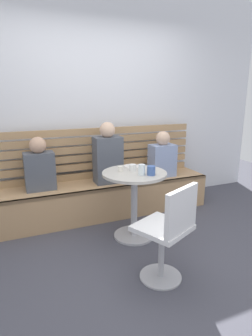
{
  "coord_description": "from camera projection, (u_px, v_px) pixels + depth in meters",
  "views": [
    {
      "loc": [
        -1.13,
        -2.07,
        1.53
      ],
      "look_at": [
        0.03,
        0.66,
        0.75
      ],
      "focal_mm": 30.1,
      "sensor_mm": 36.0,
      "label": 1
    }
  ],
  "objects": [
    {
      "name": "cafe_table",
      "position": [
        134.0,
        192.0,
        3.0
      ],
      "size": [
        0.68,
        0.68,
        0.74
      ],
      "color": "#ADADB2",
      "rests_on": "ground"
    },
    {
      "name": "cup_mug_blue",
      "position": [
        151.0,
        171.0,
        2.83
      ],
      "size": [
        0.08,
        0.08,
        0.09
      ],
      "primitive_type": "cylinder",
      "color": "#3D5B9E",
      "rests_on": "cafe_table"
    },
    {
      "name": "cup_ceramic_white",
      "position": [
        133.0,
        168.0,
        2.99
      ],
      "size": [
        0.08,
        0.08,
        0.07
      ],
      "primitive_type": "cylinder",
      "color": "white",
      "rests_on": "cafe_table"
    },
    {
      "name": "booth_backrest",
      "position": [
        101.0,
        152.0,
        3.75
      ],
      "size": [
        2.65,
        0.04,
        0.67
      ],
      "color": "#A68157",
      "rests_on": "booth_bench"
    },
    {
      "name": "cup_espresso_small",
      "position": [
        120.0,
        169.0,
        2.97
      ],
      "size": [
        0.06,
        0.06,
        0.05
      ],
      "primitive_type": "cylinder",
      "color": "silver",
      "rests_on": "cafe_table"
    },
    {
      "name": "white_chair",
      "position": [
        169.0,
        231.0,
        2.27
      ],
      "size": [
        0.53,
        0.53,
        0.85
      ],
      "color": "#ADADB2",
      "rests_on": "ground"
    },
    {
      "name": "person_child_middle",
      "position": [
        162.0,
        157.0,
        3.81
      ],
      "size": [
        0.34,
        0.22,
        0.62
      ],
      "color": "#8C9EC6",
      "rests_on": "booth_bench"
    },
    {
      "name": "cup_water_clear",
      "position": [
        142.0,
        170.0,
        2.83
      ],
      "size": [
        0.07,
        0.07,
        0.11
      ],
      "primitive_type": "cylinder",
      "color": "white",
      "rests_on": "cafe_table"
    },
    {
      "name": "booth_bench",
      "position": [
        108.0,
        198.0,
        3.67
      ],
      "size": [
        2.7,
        0.52,
        0.44
      ],
      "color": "tan",
      "rests_on": "ground"
    },
    {
      "name": "person_adult",
      "position": [
        108.0,
        156.0,
        3.51
      ],
      "size": [
        0.34,
        0.22,
        0.76
      ],
      "color": "#4C515B",
      "rests_on": "booth_bench"
    },
    {
      "name": "ground",
      "position": [
        150.0,
        261.0,
        2.66
      ],
      "size": [
        8.0,
        8.0,
        0.0
      ],
      "primitive_type": "plane",
      "color": "#42424C"
    },
    {
      "name": "plate_small",
      "position": [
        131.0,
        166.0,
        3.16
      ],
      "size": [
        0.17,
        0.17,
        0.01
      ],
      "primitive_type": "cylinder",
      "color": "white",
      "rests_on": "cafe_table"
    },
    {
      "name": "person_child_left",
      "position": [
        39.0,
        167.0,
        3.27
      ],
      "size": [
        0.34,
        0.22,
        0.62
      ],
      "color": "#4C515B",
      "rests_on": "booth_bench"
    },
    {
      "name": "back_wall",
      "position": [
        95.0,
        100.0,
        3.75
      ],
      "size": [
        5.2,
        0.1,
        2.9
      ],
      "primitive_type": "cube",
      "color": "silver",
      "rests_on": "ground"
    }
  ]
}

